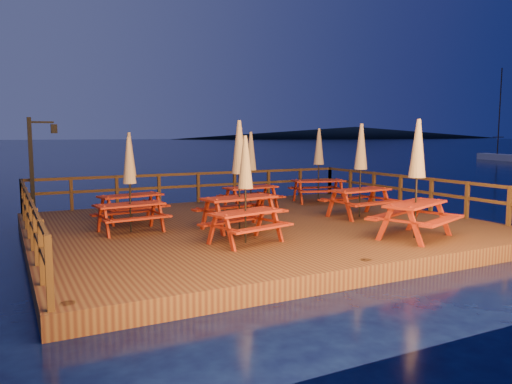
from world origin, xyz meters
TOP-DOWN VIEW (x-y plane):
  - ground at (0.00, 0.00)m, footprint 500.00×500.00m
  - deck at (0.00, 0.00)m, footprint 12.00×10.00m
  - deck_piles at (0.00, 0.00)m, footprint 11.44×9.44m
  - railing at (0.00, 1.78)m, footprint 11.80×9.75m
  - lamp_post at (-5.39, 4.55)m, footprint 0.85×0.18m
  - headland_right at (185.00, 230.00)m, footprint 230.40×86.40m
  - sailboat at (42.03, 23.88)m, footprint 3.02×6.85m
  - picnic_table_0 at (3.94, 2.89)m, footprint 2.20×1.96m
  - picnic_table_1 at (-1.45, -2.11)m, footprint 2.02×1.80m
  - picnic_table_2 at (3.21, -0.40)m, footprint 2.11×1.80m
  - picnic_table_3 at (-0.85, -0.50)m, footprint 2.20×1.90m
  - picnic_table_4 at (2.43, -3.46)m, footprint 2.45×2.25m
  - picnic_table_5 at (-3.12, 2.00)m, footprint 2.01×1.76m
  - picnic_table_6 at (-3.50, 0.39)m, footprint 1.83×1.56m
  - picnic_table_7 at (0.89, 2.31)m, footprint 1.94×1.66m

SIDE VIEW (x-z plane):
  - deck_piles at x=0.00m, z-range -1.00..0.40m
  - ground at x=0.00m, z-range 0.00..0.00m
  - deck at x=0.00m, z-range 0.00..0.40m
  - sailboat at x=42.03m, z-range -4.72..5.39m
  - railing at x=0.00m, z-range 0.61..1.71m
  - picnic_table_6 at x=-3.50m, z-range 0.45..2.87m
  - picnic_table_1 at x=-1.45m, z-range 0.45..2.90m
  - picnic_table_5 at x=-3.12m, z-range 0.45..2.98m
  - picnic_table_7 at x=0.89m, z-range 0.45..3.01m
  - picnic_table_0 at x=3.94m, z-range 0.45..3.14m
  - picnic_table_2 at x=3.21m, z-range 0.45..3.25m
  - picnic_table_3 at x=-0.85m, z-range 0.46..3.30m
  - picnic_table_4 at x=2.43m, z-range 0.46..3.30m
  - lamp_post at x=-5.39m, z-range 0.70..3.70m
  - headland_right at x=185.00m, z-range 0.00..7.00m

